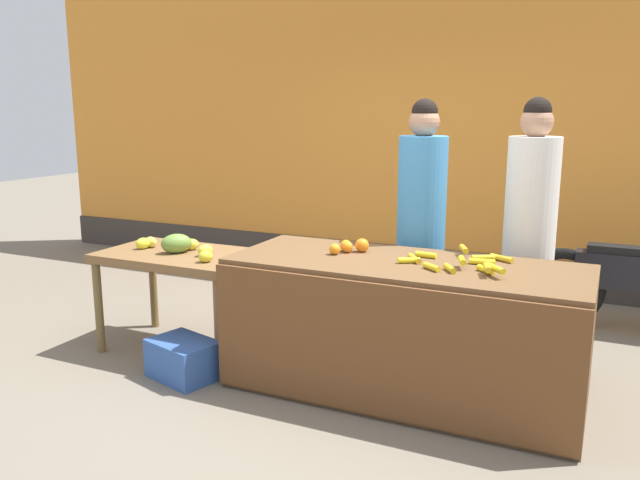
# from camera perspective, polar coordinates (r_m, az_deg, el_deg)

# --- Properties ---
(ground_plane) EXTENTS (24.00, 24.00, 0.00)m
(ground_plane) POSITION_cam_1_polar(r_m,az_deg,el_deg) (4.31, 2.27, -12.40)
(ground_plane) COLOR #756B5B
(market_wall_back) EXTENTS (9.78, 0.23, 3.18)m
(market_wall_back) POSITION_cam_1_polar(r_m,az_deg,el_deg) (6.48, 11.71, 9.73)
(market_wall_back) COLOR orange
(market_wall_back) RESTS_ON ground
(fruit_stall_counter) EXTENTS (2.16, 0.87, 0.84)m
(fruit_stall_counter) POSITION_cam_1_polar(r_m,az_deg,el_deg) (4.01, 7.48, -7.86)
(fruit_stall_counter) COLOR brown
(fruit_stall_counter) RESTS_ON ground
(side_table_wooden) EXTENTS (1.14, 0.70, 0.74)m
(side_table_wooden) POSITION_cam_1_polar(r_m,az_deg,el_deg) (4.72, -12.39, -2.17)
(side_table_wooden) COLOR brown
(side_table_wooden) RESTS_ON ground
(banana_bunch_pile) EXTENTS (0.66, 0.56, 0.07)m
(banana_bunch_pile) POSITION_cam_1_polar(r_m,az_deg,el_deg) (3.86, 12.55, -1.88)
(banana_bunch_pile) COLOR gold
(banana_bunch_pile) RESTS_ON fruit_stall_counter
(orange_pile) EXTENTS (0.21, 0.23, 0.09)m
(orange_pile) POSITION_cam_1_polar(r_m,az_deg,el_deg) (4.12, 2.72, -0.58)
(orange_pile) COLOR orange
(orange_pile) RESTS_ON fruit_stall_counter
(mango_papaya_pile) EXTENTS (0.78, 0.50, 0.14)m
(mango_papaya_pile) POSITION_cam_1_polar(r_m,az_deg,el_deg) (4.69, -12.64, -0.42)
(mango_papaya_pile) COLOR yellow
(mango_papaya_pile) RESTS_ON side_table_wooden
(vendor_woman_blue_shirt) EXTENTS (0.34, 0.34, 1.83)m
(vendor_woman_blue_shirt) POSITION_cam_1_polar(r_m,az_deg,el_deg) (4.54, 9.04, 0.96)
(vendor_woman_blue_shirt) COLOR #33333D
(vendor_woman_blue_shirt) RESTS_ON ground
(vendor_woman_white_shirt) EXTENTS (0.34, 0.34, 1.83)m
(vendor_woman_white_shirt) POSITION_cam_1_polar(r_m,az_deg,el_deg) (4.47, 18.26, 0.36)
(vendor_woman_white_shirt) COLOR #33333D
(vendor_woman_white_shirt) RESTS_ON ground
(parked_motorcycle) EXTENTS (1.60, 0.18, 0.88)m
(parked_motorcycle) POSITION_cam_1_polar(r_m,az_deg,el_deg) (5.56, 25.90, -3.62)
(parked_motorcycle) COLOR black
(parked_motorcycle) RESTS_ON ground
(produce_crate) EXTENTS (0.51, 0.43, 0.26)m
(produce_crate) POSITION_cam_1_polar(r_m,az_deg,el_deg) (4.38, -12.15, -10.41)
(produce_crate) COLOR #3359A5
(produce_crate) RESTS_ON ground
(produce_sack) EXTENTS (0.39, 0.34, 0.46)m
(produce_sack) POSITION_cam_1_polar(r_m,az_deg,el_deg) (5.00, 0.28, -6.08)
(produce_sack) COLOR tan
(produce_sack) RESTS_ON ground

